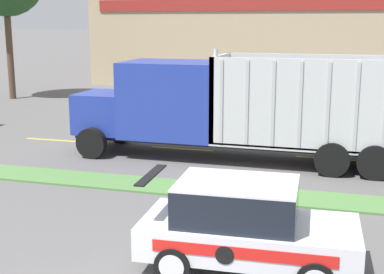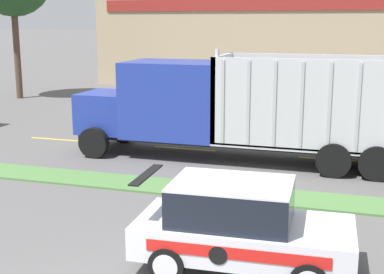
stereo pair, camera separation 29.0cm
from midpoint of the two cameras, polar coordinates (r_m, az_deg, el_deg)
grass_verge at (r=15.12m, az=-0.36°, el=-5.57°), size 120.00×1.39×0.06m
centre_line_3 at (r=22.16m, az=-14.90°, el=-0.31°), size 2.40×0.14×0.01m
centre_line_4 at (r=19.96m, az=-1.47°, el=-1.25°), size 2.40×0.14×0.01m
centre_line_5 at (r=19.08m, az=14.20°, el=-2.26°), size 2.40×0.14×0.01m
dump_truck_mid at (r=18.47m, az=0.23°, el=3.16°), size 10.89×2.81×3.80m
rally_car at (r=10.30m, az=4.83°, el=-9.31°), size 4.15×2.14×1.75m
store_building_backdrop at (r=42.78m, az=17.01°, el=9.62°), size 38.49×12.10×6.23m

